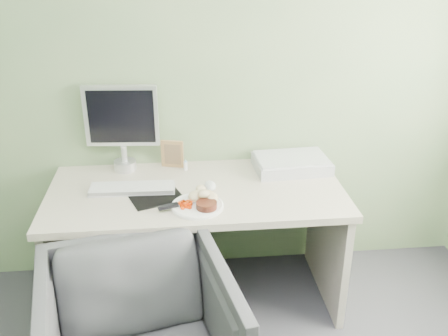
{
  "coord_description": "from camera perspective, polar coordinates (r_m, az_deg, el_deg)",
  "views": [
    {
      "loc": [
        -0.09,
        -0.78,
        1.97
      ],
      "look_at": [
        0.14,
        1.5,
        0.91
      ],
      "focal_mm": 40.0,
      "sensor_mm": 36.0,
      "label": 1
    }
  ],
  "objects": [
    {
      "name": "photo_frame",
      "position": [
        2.95,
        -5.93,
        1.62
      ],
      "size": [
        0.13,
        0.05,
        0.17
      ],
      "primitive_type": "cube",
      "rotation": [
        0.0,
        0.0,
        -0.26
      ],
      "color": "#9A7348",
      "rests_on": "desk"
    },
    {
      "name": "desk",
      "position": [
        2.8,
        -3.11,
        -5.78
      ],
      "size": [
        1.6,
        0.75,
        0.73
      ],
      "color": "beige",
      "rests_on": "floor"
    },
    {
      "name": "potato_pile",
      "position": [
        2.56,
        -2.41,
        -2.91
      ],
      "size": [
        0.14,
        0.11,
        0.07
      ],
      "primitive_type": "ellipsoid",
      "rotation": [
        0.0,
        0.0,
        -0.22
      ],
      "color": "tan",
      "rests_on": "plate"
    },
    {
      "name": "carrot_heap",
      "position": [
        2.51,
        -4.37,
        -4.0
      ],
      "size": [
        0.08,
        0.07,
        0.04
      ],
      "primitive_type": "cube",
      "rotation": [
        0.0,
        0.0,
        0.35
      ],
      "color": "red",
      "rests_on": "plate"
    },
    {
      "name": "steak_knife",
      "position": [
        2.51,
        -5.47,
        -4.2
      ],
      "size": [
        0.26,
        0.11,
        0.02
      ],
      "rotation": [
        0.0,
        0.0,
        0.34
      ],
      "color": "silver",
      "rests_on": "plate"
    },
    {
      "name": "wall_back",
      "position": [
        2.85,
        -3.88,
        12.23
      ],
      "size": [
        3.5,
        0.0,
        3.5
      ],
      "primitive_type": "plane",
      "rotation": [
        1.57,
        0.0,
        0.0
      ],
      "color": "gray",
      "rests_on": "floor"
    },
    {
      "name": "mousepad",
      "position": [
        2.66,
        -7.85,
        -3.2
      ],
      "size": [
        0.33,
        0.31,
        0.0
      ],
      "primitive_type": "cube",
      "rotation": [
        0.0,
        0.0,
        0.35
      ],
      "color": "black",
      "rests_on": "desk"
    },
    {
      "name": "scanner",
      "position": [
        2.95,
        7.71,
        0.46
      ],
      "size": [
        0.44,
        0.31,
        0.07
      ],
      "primitive_type": "cube",
      "rotation": [
        0.0,
        0.0,
        0.06
      ],
      "color": "#A4A6AB",
      "rests_on": "desk"
    },
    {
      "name": "computer_mouse",
      "position": [
        2.7,
        -1.56,
        -2.02
      ],
      "size": [
        0.07,
        0.11,
        0.04
      ],
      "primitive_type": "ellipsoid",
      "rotation": [
        0.0,
        0.0,
        0.11
      ],
      "color": "white",
      "rests_on": "desk"
    },
    {
      "name": "monitor",
      "position": [
        2.9,
        -11.61,
        5.04
      ],
      "size": [
        0.42,
        0.13,
        0.5
      ],
      "rotation": [
        0.0,
        0.0,
        -0.08
      ],
      "color": "silver",
      "rests_on": "desk"
    },
    {
      "name": "keyboard",
      "position": [
        2.73,
        -10.46,
        -2.25
      ],
      "size": [
        0.45,
        0.15,
        0.02
      ],
      "primitive_type": "cube",
      "rotation": [
        0.0,
        0.0,
        -0.04
      ],
      "color": "white",
      "rests_on": "desk"
    },
    {
      "name": "eyedrop_bottle",
      "position": [
        2.92,
        -4.4,
        0.34
      ],
      "size": [
        0.02,
        0.02,
        0.07
      ],
      "color": "white",
      "rests_on": "desk"
    },
    {
      "name": "steak",
      "position": [
        2.49,
        -2.01,
        -4.26
      ],
      "size": [
        0.14,
        0.14,
        0.03
      ],
      "primitive_type": "cylinder",
      "rotation": [
        0.0,
        0.0,
        -0.42
      ],
      "color": "black",
      "rests_on": "plate"
    },
    {
      "name": "plate",
      "position": [
        2.53,
        -3.06,
        -4.35
      ],
      "size": [
        0.27,
        0.27,
        0.01
      ],
      "primitive_type": "cylinder",
      "color": "white",
      "rests_on": "desk"
    }
  ]
}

